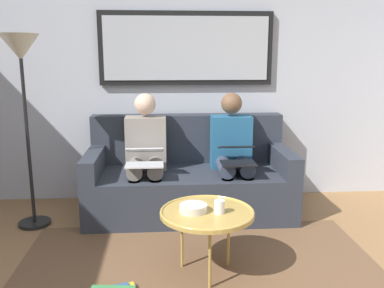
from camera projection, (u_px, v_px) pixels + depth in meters
The scene contains 12 objects.
wall_rear at pixel (186, 73), 4.27m from camera, with size 6.00×0.12×2.60m, color #B7BCC6.
area_rug at pixel (201, 276), 2.84m from camera, with size 2.60×1.80×0.01m, color brown.
couch at pixel (189, 179), 4.01m from camera, with size 1.91×0.90×0.90m.
framed_mirror at pixel (186, 48), 4.13m from camera, with size 1.73×0.05×0.72m.
coffee_table at pixel (207, 213), 2.80m from camera, with size 0.64×0.64×0.47m.
cup at pixel (219, 207), 2.76m from camera, with size 0.07×0.07×0.09m, color silver.
bowl at pixel (193, 208), 2.79m from camera, with size 0.19×0.19×0.05m, color beige.
person_left at pixel (232, 150), 3.91m from camera, with size 0.38×0.58×1.14m.
laptop_black at pixel (237, 154), 3.67m from camera, with size 0.30×0.36×0.15m.
person_right at pixel (146, 152), 3.86m from camera, with size 0.38×0.58×1.14m.
laptop_silver at pixel (145, 156), 3.62m from camera, with size 0.33×0.33×0.15m.
standing_lamp at pixel (22, 69), 3.43m from camera, with size 0.32×0.32×1.66m.
Camera 1 is at (0.24, 1.73, 1.49)m, focal length 38.86 mm.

